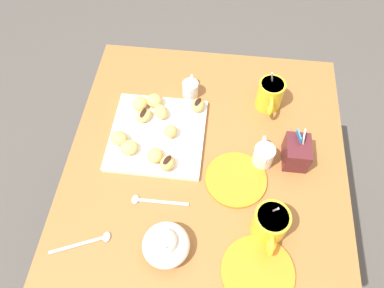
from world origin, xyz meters
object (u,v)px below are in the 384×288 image
coffee_mug_yellow_right (270,224)px  beignet_5 (161,112)px  sugar_caddy (296,152)px  saucer_orange_left (258,272)px  chocolate_sauce_pitcher (190,88)px  beignet_0 (171,131)px  pastry_plate_square (158,135)px  coffee_mug_yellow_left (270,94)px  saucer_orange_right (236,179)px  ice_cream_bowl (166,244)px  cream_pitcher_white (264,155)px  beignet_2 (167,163)px  beignet_9 (154,101)px  beignet_8 (144,116)px  beignet_1 (119,138)px  dining_table (205,178)px  beignet_3 (198,105)px  beignet_6 (155,155)px  beignet_4 (140,104)px  beignet_7 (129,148)px

coffee_mug_yellow_right → beignet_5: bearing=-134.9°
sugar_caddy → saucer_orange_left: bearing=-16.4°
chocolate_sauce_pitcher → beignet_5: size_ratio=1.65×
saucer_orange_left → beignet_0: beignet_0 is taller
pastry_plate_square → chocolate_sauce_pitcher: size_ratio=3.11×
coffee_mug_yellow_left → saucer_orange_right: (0.29, -0.09, -0.05)m
ice_cream_bowl → saucer_orange_right: size_ratio=0.68×
cream_pitcher_white → beignet_2: size_ratio=2.10×
beignet_9 → ice_cream_bowl: bearing=13.1°
saucer_orange_right → ice_cream_bowl: bearing=-37.5°
beignet_8 → beignet_9: size_ratio=1.09×
pastry_plate_square → beignet_1: size_ratio=5.34×
beignet_1 → beignet_2: beignet_1 is taller
coffee_mug_yellow_right → chocolate_sauce_pitcher: bearing=-150.1°
coffee_mug_yellow_left → dining_table: bearing=-40.3°
pastry_plate_square → saucer_orange_right: 0.28m
sugar_caddy → beignet_9: 0.47m
pastry_plate_square → chocolate_sauce_pitcher: bearing=155.6°
pastry_plate_square → coffee_mug_yellow_left: size_ratio=1.89×
saucer_orange_right → beignet_3: size_ratio=3.50×
coffee_mug_yellow_left → beignet_6: coffee_mug_yellow_left is taller
beignet_0 → beignet_6: 0.09m
coffee_mug_yellow_right → chocolate_sauce_pitcher: (-0.45, -0.26, -0.02)m
ice_cream_bowl → beignet_0: 0.35m
pastry_plate_square → beignet_9: bearing=-166.8°
beignet_6 → beignet_9: (-0.20, -0.04, 0.00)m
beignet_6 → beignet_9: 0.20m
dining_table → pastry_plate_square: (-0.05, -0.16, 0.16)m
ice_cream_bowl → beignet_4: 0.46m
pastry_plate_square → cream_pitcher_white: bearing=80.1°
saucer_orange_left → beignet_4: beignet_4 is taller
coffee_mug_yellow_right → saucer_orange_left: (0.11, -0.02, -0.05)m
dining_table → beignet_9: bearing=-130.9°
saucer_orange_left → beignet_5: (-0.45, -0.32, 0.03)m
coffee_mug_yellow_right → dining_table: bearing=-140.4°
dining_table → beignet_8: 0.29m
beignet_7 → beignet_8: 0.12m
coffee_mug_yellow_left → chocolate_sauce_pitcher: size_ratio=1.64×
cream_pitcher_white → ice_cream_bowl: (0.29, -0.24, -0.00)m
coffee_mug_yellow_left → beignet_7: 0.47m
beignet_6 → beignet_8: beignet_6 is taller
beignet_0 → beignet_3: (-0.11, 0.07, -0.00)m
beignet_3 → beignet_5: beignet_5 is taller
chocolate_sauce_pitcher → beignet_7: 0.29m
cream_pitcher_white → beignet_4: size_ratio=1.93×
saucer_orange_left → beignet_7: beignet_7 is taller
sugar_caddy → beignet_5: sugar_caddy is taller
ice_cream_bowl → sugar_caddy: bearing=132.6°
cream_pitcher_white → beignet_4: cream_pitcher_white is taller
coffee_mug_yellow_left → saucer_orange_left: size_ratio=0.82×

